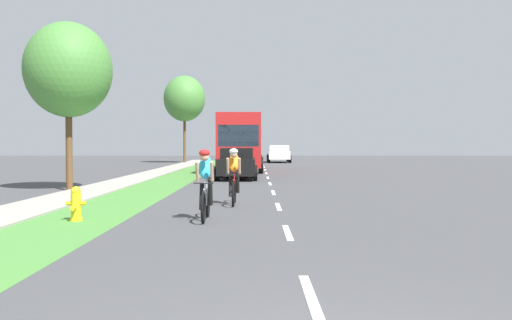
{
  "coord_description": "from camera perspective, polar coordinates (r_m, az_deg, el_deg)",
  "views": [
    {
      "loc": [
        -0.61,
        -3.48,
        1.68
      ],
      "look_at": [
        -0.6,
        22.92,
        0.94
      ],
      "focal_mm": 37.83,
      "sensor_mm": 36.0,
      "label": 1
    }
  ],
  "objects": [
    {
      "name": "bus_red",
      "position": [
        35.3,
        -1.59,
        2.1
      ],
      "size": [
        2.78,
        11.6,
        3.48
      ],
      "color": "red",
      "rests_on": "ground_plane"
    },
    {
      "name": "ground_plane",
      "position": [
        23.54,
        1.46,
        -2.47
      ],
      "size": [
        120.0,
        120.0,
        0.0
      ],
      "primitive_type": "plane",
      "color": "#424244"
    },
    {
      "name": "lane_markings_center",
      "position": [
        27.53,
        1.24,
        -1.87
      ],
      "size": [
        0.12,
        53.49,
        0.01
      ],
      "color": "white",
      "rests_on": "ground_plane"
    },
    {
      "name": "sidewalk_concrete",
      "position": [
        24.27,
        -14.19,
        -2.39
      ],
      "size": [
        1.79,
        70.0,
        0.1
      ],
      "primitive_type": "cube",
      "color": "#9E998E",
      "rests_on": "ground_plane"
    },
    {
      "name": "cyclist_lead",
      "position": [
        11.99,
        -5.38,
        -2.53
      ],
      "size": [
        0.42,
        1.72,
        1.58
      ],
      "color": "black",
      "rests_on": "ground_plane"
    },
    {
      "name": "fire_hydrant_yellow",
      "position": [
        12.53,
        -18.52,
        -4.44
      ],
      "size": [
        0.44,
        0.38,
        0.76
      ],
      "color": "yellow",
      "rests_on": "ground_plane"
    },
    {
      "name": "sedan_black",
      "position": [
        26.42,
        -2.03,
        -0.36
      ],
      "size": [
        1.98,
        4.3,
        1.52
      ],
      "color": "black",
      "rests_on": "ground_plane"
    },
    {
      "name": "street_tree_far",
      "position": [
        50.46,
        -7.59,
        6.44
      ],
      "size": [
        3.82,
        3.82,
        8.06
      ],
      "color": "brown",
      "rests_on": "ground_plane"
    },
    {
      "name": "street_tree_near",
      "position": [
        21.01,
        -19.25,
        8.95
      ],
      "size": [
        3.14,
        3.14,
        6.14
      ],
      "color": "brown",
      "rests_on": "ground_plane"
    },
    {
      "name": "cyclist_trailing",
      "position": [
        15.04,
        -2.36,
        -1.69
      ],
      "size": [
        0.42,
        1.72,
        1.58
      ],
      "color": "black",
      "rests_on": "ground_plane"
    },
    {
      "name": "pickup_white",
      "position": [
        51.48,
        2.4,
        0.66
      ],
      "size": [
        2.22,
        5.1,
        1.64
      ],
      "color": "silver",
      "rests_on": "ground_plane"
    },
    {
      "name": "grass_verge",
      "position": [
        23.87,
        -9.59,
        -2.43
      ],
      "size": [
        2.15,
        70.0,
        0.01
      ],
      "primitive_type": "cube",
      "color": "#478438",
      "rests_on": "ground_plane"
    }
  ]
}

